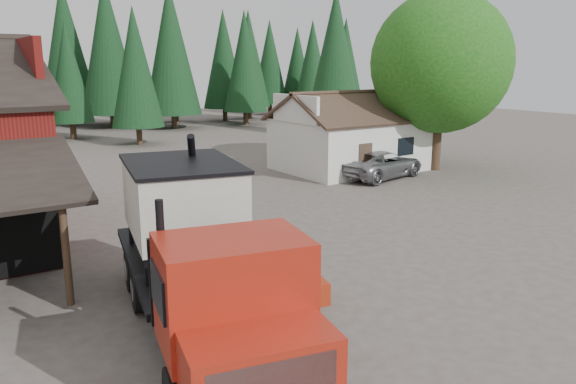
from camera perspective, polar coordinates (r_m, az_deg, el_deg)
ground at (r=16.26m, az=0.43°, el=-9.37°), size 120.00×120.00×0.00m
farmhouse at (r=33.58m, az=6.39°, el=5.16°), size 8.60×6.42×4.65m
deciduous_tree at (r=33.92m, az=15.28°, el=12.06°), size 8.00×8.00×10.20m
conifer_backdrop at (r=55.44m, az=-24.83°, el=5.37°), size 76.00×16.00×16.00m
near_pine_b at (r=44.84m, az=-15.25°, el=12.14°), size 3.96×3.96×10.40m
near_pine_c at (r=49.05m, az=4.81°, el=13.75°), size 4.84×4.84×12.40m
feed_truck at (r=12.77m, az=-9.03°, el=-5.94°), size 4.63×10.18×4.44m
silver_car at (r=31.28m, az=9.41°, el=2.81°), size 5.86×3.52×1.52m
equip_box at (r=15.19m, az=2.28°, el=-9.82°), size 0.94×1.23×0.60m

